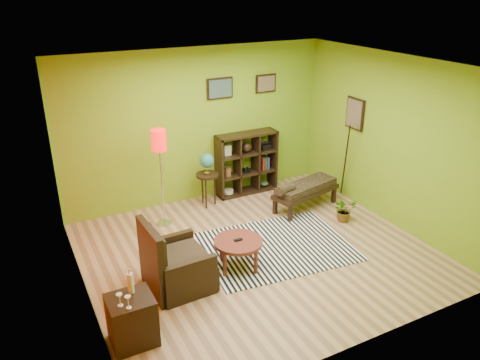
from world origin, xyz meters
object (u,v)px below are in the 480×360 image
side_cabinet (132,320)px  cube_shelf (247,163)px  coffee_table (238,244)px  globe_table (207,167)px  potted_plant (344,212)px  bench (304,189)px  armchair (175,267)px  floor_lamp (159,149)px

side_cabinet → cube_shelf: (3.11, 3.05, 0.30)m
coffee_table → side_cabinet: size_ratio=0.77×
globe_table → potted_plant: bearing=-41.8°
coffee_table → cube_shelf: 2.62m
bench → side_cabinet: bearing=-152.3°
armchair → bench: (2.89, 1.16, 0.09)m
cube_shelf → globe_table: bearing=-168.0°
armchair → cube_shelf: size_ratio=0.83×
coffee_table → potted_plant: bearing=10.2°
side_cabinet → cube_shelf: 4.37m
armchair → bench: bearing=21.9°
floor_lamp → bench: bearing=-13.7°
potted_plant → armchair: bearing=-172.0°
floor_lamp → potted_plant: size_ratio=3.97×
side_cabinet → bench: (3.68, 1.93, 0.08)m
globe_table → cube_shelf: cube_shelf is taller
armchair → potted_plant: size_ratio=2.36×
side_cabinet → floor_lamp: size_ratio=0.54×
coffee_table → potted_plant: coffee_table is taller
side_cabinet → globe_table: size_ratio=0.90×
cube_shelf → side_cabinet: bearing=-135.6°
floor_lamp → bench: (2.44, -0.59, -0.97)m
coffee_table → bench: bearing=30.3°
coffee_table → floor_lamp: floor_lamp is taller
coffee_table → armchair: armchair is taller
cube_shelf → coffee_table: bearing=-121.1°
floor_lamp → cube_shelf: (1.88, 0.53, -0.75)m
side_cabinet → coffee_table: bearing=24.7°
globe_table → bench: 1.79m
side_cabinet → cube_shelf: size_ratio=0.76×
side_cabinet → floor_lamp: 3.00m
side_cabinet → floor_lamp: (1.24, 2.52, 1.05)m
globe_table → cube_shelf: bearing=12.0°
coffee_table → bench: size_ratio=0.51×
globe_table → bench: size_ratio=0.73×
floor_lamp → globe_table: (0.96, 0.33, -0.59)m
armchair → cube_shelf: bearing=44.5°
side_cabinet → bench: 4.15m
globe_table → bench: bearing=-31.9°
armchair → coffee_table: bearing=2.7°
armchair → side_cabinet: (-0.79, -0.77, 0.00)m
globe_table → bench: (1.49, -0.93, -0.38)m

